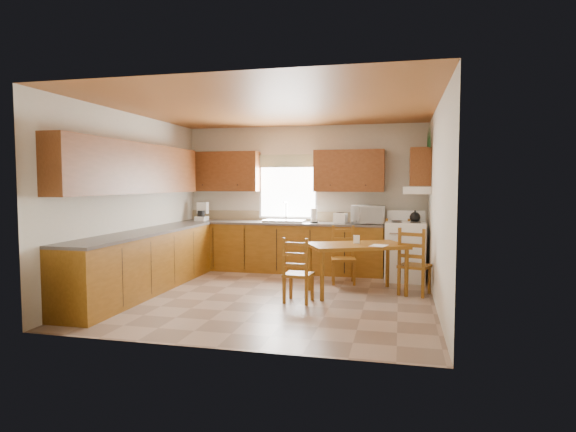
% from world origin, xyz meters
% --- Properties ---
extents(floor, '(4.50, 4.50, 0.00)m').
position_xyz_m(floor, '(0.00, 0.00, 0.00)').
color(floor, gray).
rests_on(floor, ground).
extents(ceiling, '(4.50, 4.50, 0.00)m').
position_xyz_m(ceiling, '(0.00, 0.00, 2.70)').
color(ceiling, '#9D5B29').
rests_on(ceiling, floor).
extents(wall_left, '(4.50, 4.50, 0.00)m').
position_xyz_m(wall_left, '(-2.25, 0.00, 1.35)').
color(wall_left, beige).
rests_on(wall_left, floor).
extents(wall_right, '(4.50, 4.50, 0.00)m').
position_xyz_m(wall_right, '(2.25, 0.00, 1.35)').
color(wall_right, beige).
rests_on(wall_right, floor).
extents(wall_back, '(4.50, 4.50, 0.00)m').
position_xyz_m(wall_back, '(0.00, 2.25, 1.35)').
color(wall_back, beige).
rests_on(wall_back, floor).
extents(wall_front, '(4.50, 4.50, 0.00)m').
position_xyz_m(wall_front, '(0.00, -2.25, 1.35)').
color(wall_front, beige).
rests_on(wall_front, floor).
extents(lower_cab_back, '(3.75, 0.60, 0.88)m').
position_xyz_m(lower_cab_back, '(-0.38, 1.95, 0.44)').
color(lower_cab_back, brown).
rests_on(lower_cab_back, floor).
extents(lower_cab_left, '(0.60, 3.60, 0.88)m').
position_xyz_m(lower_cab_left, '(-1.95, -0.15, 0.44)').
color(lower_cab_left, brown).
rests_on(lower_cab_left, floor).
extents(counter_back, '(3.75, 0.63, 0.04)m').
position_xyz_m(counter_back, '(-0.38, 1.95, 0.90)').
color(counter_back, '#544D48').
rests_on(counter_back, lower_cab_back).
extents(counter_left, '(0.63, 3.60, 0.04)m').
position_xyz_m(counter_left, '(-1.95, -0.15, 0.90)').
color(counter_left, '#544D48').
rests_on(counter_left, lower_cab_left).
extents(backsplash, '(3.75, 0.01, 0.18)m').
position_xyz_m(backsplash, '(-0.38, 2.24, 1.01)').
color(backsplash, '#95815B').
rests_on(backsplash, counter_back).
extents(upper_cab_back_left, '(1.41, 0.33, 0.75)m').
position_xyz_m(upper_cab_back_left, '(-1.55, 2.08, 1.85)').
color(upper_cab_back_left, brown).
rests_on(upper_cab_back_left, wall_back).
extents(upper_cab_back_right, '(1.25, 0.33, 0.75)m').
position_xyz_m(upper_cab_back_right, '(0.86, 2.08, 1.85)').
color(upper_cab_back_right, brown).
rests_on(upper_cab_back_right, wall_back).
extents(upper_cab_left, '(0.33, 3.60, 0.75)m').
position_xyz_m(upper_cab_left, '(-2.08, -0.15, 1.85)').
color(upper_cab_left, brown).
rests_on(upper_cab_left, wall_left).
extents(upper_cab_stove, '(0.33, 0.62, 0.62)m').
position_xyz_m(upper_cab_stove, '(2.08, 1.65, 1.90)').
color(upper_cab_stove, brown).
rests_on(upper_cab_stove, wall_right).
extents(range_hood, '(0.44, 0.62, 0.12)m').
position_xyz_m(range_hood, '(2.03, 1.65, 1.52)').
color(range_hood, white).
rests_on(range_hood, wall_right).
extents(window_frame, '(1.13, 0.02, 1.18)m').
position_xyz_m(window_frame, '(-0.30, 2.22, 1.55)').
color(window_frame, white).
rests_on(window_frame, wall_back).
extents(window_pane, '(1.05, 0.01, 1.10)m').
position_xyz_m(window_pane, '(-0.30, 2.21, 1.55)').
color(window_pane, white).
rests_on(window_pane, wall_back).
extents(window_valance, '(1.19, 0.01, 0.24)m').
position_xyz_m(window_valance, '(-0.30, 2.19, 2.05)').
color(window_valance, '#5A7543').
rests_on(window_valance, wall_back).
extents(sink_basin, '(0.75, 0.45, 0.04)m').
position_xyz_m(sink_basin, '(-0.30, 1.95, 0.94)').
color(sink_basin, silver).
rests_on(sink_basin, counter_back).
extents(pine_decal_a, '(0.22, 0.22, 0.36)m').
position_xyz_m(pine_decal_a, '(2.21, 1.33, 2.38)').
color(pine_decal_a, '#17441F').
rests_on(pine_decal_a, wall_right).
extents(pine_decal_b, '(0.22, 0.22, 0.36)m').
position_xyz_m(pine_decal_b, '(2.21, 1.65, 2.42)').
color(pine_decal_b, '#17441F').
rests_on(pine_decal_b, wall_right).
extents(pine_decal_c, '(0.22, 0.22, 0.36)m').
position_xyz_m(pine_decal_c, '(2.21, 1.97, 2.38)').
color(pine_decal_c, '#17441F').
rests_on(pine_decal_c, wall_right).
extents(stove, '(0.67, 0.70, 0.97)m').
position_xyz_m(stove, '(1.87, 1.64, 0.48)').
color(stove, white).
rests_on(stove, floor).
extents(coffeemaker, '(0.23, 0.26, 0.31)m').
position_xyz_m(coffeemaker, '(-1.93, 1.93, 1.08)').
color(coffeemaker, white).
rests_on(coffeemaker, counter_back).
extents(paper_towel, '(0.14, 0.14, 0.26)m').
position_xyz_m(paper_towel, '(0.25, 1.91, 1.05)').
color(paper_towel, white).
rests_on(paper_towel, counter_back).
extents(toaster, '(0.25, 0.19, 0.18)m').
position_xyz_m(toaster, '(0.73, 1.93, 1.01)').
color(toaster, white).
rests_on(toaster, counter_back).
extents(microwave, '(0.56, 0.42, 0.33)m').
position_xyz_m(microwave, '(1.22, 1.94, 1.08)').
color(microwave, white).
rests_on(microwave, counter_back).
extents(dining_table, '(1.59, 1.30, 0.74)m').
position_xyz_m(dining_table, '(1.16, 0.47, 0.37)').
color(dining_table, brown).
rests_on(dining_table, floor).
extents(chair_near_left, '(0.40, 0.39, 0.89)m').
position_xyz_m(chair_near_left, '(0.42, -0.22, 0.45)').
color(chair_near_left, brown).
rests_on(chair_near_left, floor).
extents(chair_near_right, '(0.52, 0.51, 0.98)m').
position_xyz_m(chair_near_right, '(1.99, 0.60, 0.49)').
color(chair_near_right, brown).
rests_on(chair_near_right, floor).
extents(chair_far_left, '(0.45, 0.43, 0.93)m').
position_xyz_m(chair_far_left, '(0.88, 1.14, 0.46)').
color(chair_far_left, brown).
rests_on(chair_far_left, floor).
extents(chair_far_right, '(0.46, 0.44, 1.02)m').
position_xyz_m(chair_far_right, '(1.75, 1.59, 0.51)').
color(chair_far_right, brown).
rests_on(chair_far_right, floor).
extents(table_paper, '(0.29, 0.34, 0.00)m').
position_xyz_m(table_paper, '(1.48, 0.35, 0.74)').
color(table_paper, white).
rests_on(table_paper, dining_table).
extents(table_card, '(0.09, 0.02, 0.12)m').
position_xyz_m(table_card, '(1.14, 0.54, 0.80)').
color(table_card, white).
rests_on(table_card, dining_table).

